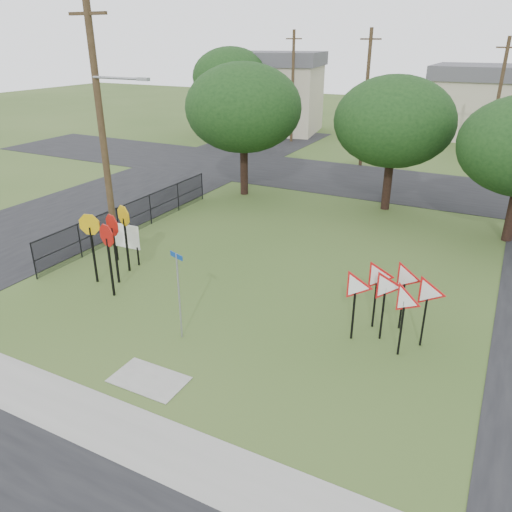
{
  "coord_description": "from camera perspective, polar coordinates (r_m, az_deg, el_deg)",
  "views": [
    {
      "loc": [
        7.52,
        -10.75,
        8.38
      ],
      "look_at": [
        0.44,
        3.0,
        1.6
      ],
      "focal_mm": 35.0,
      "sensor_mm": 36.0,
      "label": 1
    }
  ],
  "objects": [
    {
      "name": "far_pole_c",
      "position": [
        44.51,
        4.2,
        18.76
      ],
      "size": [
        1.4,
        0.24,
        9.0
      ],
      "color": "#463520",
      "rests_on": "ground"
    },
    {
      "name": "utility_pole_main",
      "position": [
        21.45,
        -17.16,
        14.18
      ],
      "size": [
        3.55,
        0.33,
        10.0
      ],
      "color": "#463520",
      "rests_on": "ground"
    },
    {
      "name": "planting_strip",
      "position": [
        12.46,
        -21.29,
        -20.57
      ],
      "size": [
        30.0,
        0.8,
        0.02
      ],
      "primitive_type": "cube",
      "color": "#324C1C",
      "rests_on": "ground"
    },
    {
      "name": "far_pole_a",
      "position": [
        36.22,
        12.43,
        17.18
      ],
      "size": [
        1.4,
        0.24,
        9.0
      ],
      "color": "#463520",
      "rests_on": "ground"
    },
    {
      "name": "yield_sign_cluster",
      "position": [
        15.05,
        15.31,
        -3.64
      ],
      "size": [
        2.94,
        1.8,
        2.29
      ],
      "color": "black",
      "rests_on": "ground"
    },
    {
      "name": "street_far",
      "position": [
        32.74,
        13.2,
        8.25
      ],
      "size": [
        60.0,
        8.0,
        0.02
      ],
      "primitive_type": "cube",
      "color": "black",
      "rests_on": "ground"
    },
    {
      "name": "street_name_sign",
      "position": [
        14.8,
        -8.82,
        -3.87
      ],
      "size": [
        0.55,
        0.21,
        2.78
      ],
      "color": "#909398",
      "rests_on": "ground"
    },
    {
      "name": "tree_far_left",
      "position": [
        47.16,
        -2.9,
        19.76
      ],
      "size": [
        6.8,
        6.8,
        7.73
      ],
      "color": "black",
      "rests_on": "ground"
    },
    {
      "name": "sidewalk",
      "position": [
        13.02,
        -17.29,
        -17.65
      ],
      "size": [
        30.0,
        1.6,
        0.02
      ],
      "primitive_type": "cube",
      "color": "gray",
      "rests_on": "ground"
    },
    {
      "name": "house_mid",
      "position": [
        51.14,
        24.14,
        15.86
      ],
      "size": [
        8.4,
        8.4,
        6.2
      ],
      "color": "#C0B69B",
      "rests_on": "ground"
    },
    {
      "name": "tree_near_mid",
      "position": [
        26.61,
        15.51,
        14.56
      ],
      "size": [
        6.0,
        6.0,
        6.8
      ],
      "color": "black",
      "rests_on": "ground"
    },
    {
      "name": "tree_near_left",
      "position": [
        28.42,
        -1.44,
        16.55
      ],
      "size": [
        6.4,
        6.4,
        7.27
      ],
      "color": "black",
      "rests_on": "ground"
    },
    {
      "name": "street_left",
      "position": [
        29.69,
        -15.43,
        6.45
      ],
      "size": [
        8.0,
        50.0,
        0.02
      ],
      "primitive_type": "cube",
      "color": "black",
      "rests_on": "ground"
    },
    {
      "name": "fence_run",
      "position": [
        23.98,
        -13.69,
        4.53
      ],
      "size": [
        0.05,
        11.55,
        1.5
      ],
      "color": "black",
      "rests_on": "ground"
    },
    {
      "name": "stop_sign_cluster",
      "position": [
        18.62,
        -16.44,
        2.56
      ],
      "size": [
        2.1,
        2.12,
        2.69
      ],
      "color": "black",
      "rests_on": "ground"
    },
    {
      "name": "curb_pad",
      "position": [
        14.01,
        -12.13,
        -13.64
      ],
      "size": [
        2.0,
        1.2,
        0.02
      ],
      "primitive_type": "cube",
      "color": "gray",
      "rests_on": "ground"
    },
    {
      "name": "ground",
      "position": [
        15.57,
        -6.59,
        -9.08
      ],
      "size": [
        140.0,
        140.0,
        0.0
      ],
      "primitive_type": "plane",
      "color": "#324C1C"
    },
    {
      "name": "far_pole_b",
      "position": [
        38.98,
        25.88,
        15.51
      ],
      "size": [
        1.4,
        0.24,
        8.5
      ],
      "color": "#463520",
      "rests_on": "ground"
    },
    {
      "name": "house_left",
      "position": [
        49.88,
        1.65,
        18.24
      ],
      "size": [
        10.58,
        8.88,
        7.2
      ],
      "color": "#C0B69B",
      "rests_on": "ground"
    },
    {
      "name": "info_board",
      "position": [
        20.51,
        -14.67,
        2.06
      ],
      "size": [
        1.32,
        0.08,
        1.65
      ],
      "color": "black",
      "rests_on": "ground"
    }
  ]
}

